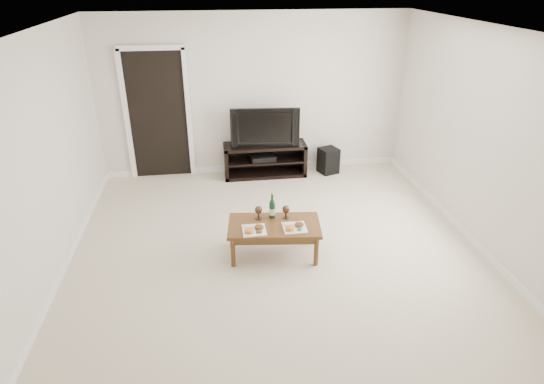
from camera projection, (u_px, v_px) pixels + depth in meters
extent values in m
plane|color=beige|center=(278.00, 258.00, 5.50)|extent=(5.50, 5.50, 0.00)
cube|color=beige|center=(254.00, 96.00, 7.39)|extent=(5.00, 0.04, 2.60)
cube|color=white|center=(280.00, 30.00, 4.35)|extent=(5.00, 5.50, 0.04)
cube|color=black|center=(158.00, 116.00, 7.29)|extent=(0.90, 0.02, 2.05)
cube|color=black|center=(265.00, 160.00, 7.62)|extent=(1.36, 0.45, 0.55)
imported|color=black|center=(265.00, 126.00, 7.36)|extent=(1.12, 0.22, 0.64)
cube|color=black|center=(263.00, 157.00, 7.58)|extent=(0.42, 0.33, 0.08)
cube|color=black|center=(328.00, 160.00, 7.74)|extent=(0.37, 0.37, 0.43)
cube|color=brown|center=(274.00, 239.00, 5.48)|extent=(1.15, 0.71, 0.42)
cube|color=white|center=(254.00, 229.00, 5.24)|extent=(0.27, 0.27, 0.07)
cube|color=white|center=(295.00, 226.00, 5.29)|extent=(0.27, 0.27, 0.07)
cylinder|color=#0E331B|center=(272.00, 205.00, 5.46)|extent=(0.07, 0.07, 0.35)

